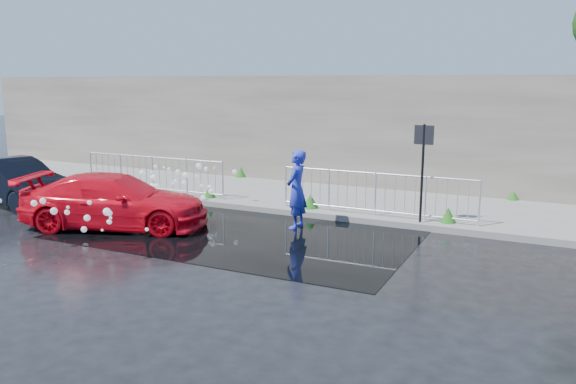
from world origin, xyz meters
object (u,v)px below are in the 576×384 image
Objects in this scene: dark_car at (14,182)px; person at (297,189)px; sign_post at (423,157)px; red_car at (115,201)px.

person reaches higher than dark_car.
sign_post is 7.41m from red_car.
person is at bearing -73.80° from dark_car.
red_car is 2.35× the size of person.
sign_post is 0.62× the size of dark_car.
dark_car is 2.12× the size of person.
sign_post reaches higher than person.
red_car is (-6.66, -3.06, -1.08)m from sign_post.
sign_post is 1.32× the size of person.
red_car is 4.46m from dark_car.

